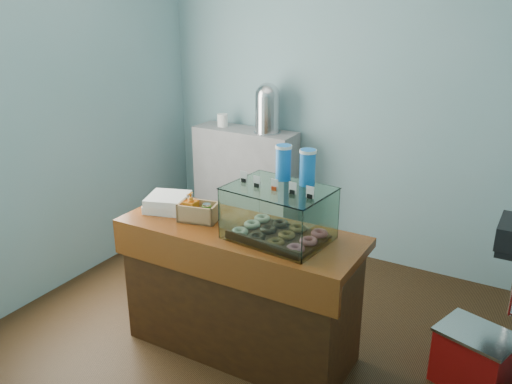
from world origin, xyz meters
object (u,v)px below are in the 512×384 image
Objects in this scene: coffee_urn at (267,107)px; display_case at (282,209)px; red_cooler at (473,358)px; counter at (240,290)px.

display_case is at bearing -58.29° from coffee_urn.
display_case is at bearing -145.01° from red_cooler.
red_cooler is at bearing -29.09° from coffee_urn.
counter is 3.51× the size of coffee_urn.
red_cooler is (1.44, 0.40, -0.26)m from counter.
counter is 1.91m from coffee_urn.
red_cooler is at bearing 23.19° from display_case.
counter is at bearing -167.05° from display_case.
coffee_urn is (-0.66, 1.57, 0.88)m from counter.
display_case is 1.40× the size of coffee_urn.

